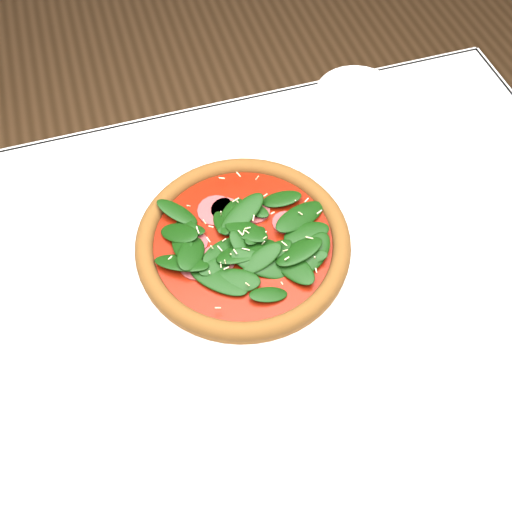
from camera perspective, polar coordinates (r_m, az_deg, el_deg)
name	(u,v)px	position (r m, az deg, el deg)	size (l,w,h in m)	color
ground	(246,442)	(1.51, -1.01, -18.12)	(6.00, 6.00, 0.00)	brown
dining_table	(240,334)	(0.90, -1.64, -7.84)	(1.21, 0.81, 0.75)	white
plate	(243,248)	(0.85, -1.28, 0.77)	(0.37, 0.37, 0.02)	white
pizza	(243,241)	(0.83, -1.31, 1.56)	(0.37, 0.37, 0.04)	#915823
saucer_far	(358,95)	(1.08, 10.15, 15.57)	(0.15, 0.15, 0.01)	white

